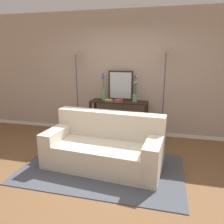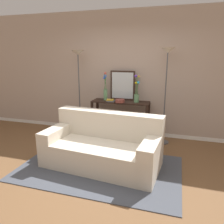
% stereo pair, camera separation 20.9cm
% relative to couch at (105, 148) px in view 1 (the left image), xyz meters
% --- Properties ---
extents(ground_plane, '(16.00, 16.00, 0.02)m').
position_rel_couch_xyz_m(ground_plane, '(0.03, -0.39, -0.32)').
color(ground_plane, brown).
extents(back_wall, '(12.00, 0.15, 2.80)m').
position_rel_couch_xyz_m(back_wall, '(0.03, 1.71, 1.09)').
color(back_wall, white).
rests_on(back_wall, ground).
extents(area_rug, '(2.63, 1.62, 0.01)m').
position_rel_couch_xyz_m(area_rug, '(-0.01, -0.16, -0.31)').
color(area_rug, '#474C56').
rests_on(area_rug, ground).
extents(couch, '(2.00, 1.08, 0.88)m').
position_rel_couch_xyz_m(couch, '(0.00, 0.00, 0.00)').
color(couch, beige).
rests_on(couch, ground).
extents(console_table, '(1.28, 0.39, 0.84)m').
position_rel_couch_xyz_m(console_table, '(-0.05, 1.35, 0.27)').
color(console_table, black).
rests_on(console_table, ground).
extents(floor_lamp_left, '(0.28, 0.28, 1.94)m').
position_rel_couch_xyz_m(floor_lamp_left, '(-1.01, 1.29, 1.21)').
color(floor_lamp_left, '#4C4C51').
rests_on(floor_lamp_left, ground).
extents(floor_lamp_right, '(0.28, 0.28, 1.98)m').
position_rel_couch_xyz_m(floor_lamp_right, '(0.91, 1.29, 1.24)').
color(floor_lamp_right, '#4C4C51').
rests_on(floor_lamp_right, ground).
extents(wall_mirror, '(0.56, 0.02, 0.65)m').
position_rel_couch_xyz_m(wall_mirror, '(-0.05, 1.52, 0.86)').
color(wall_mirror, black).
rests_on(wall_mirror, console_table).
extents(vase_tall_flowers, '(0.10, 0.13, 0.63)m').
position_rel_couch_xyz_m(vase_tall_flowers, '(-0.41, 1.38, 0.79)').
color(vase_tall_flowers, '#669E6B').
rests_on(vase_tall_flowers, console_table).
extents(vase_short_flowers, '(0.12, 0.12, 0.59)m').
position_rel_couch_xyz_m(vase_short_flowers, '(0.31, 1.34, 0.73)').
color(vase_short_flowers, '#669E6B').
rests_on(vase_short_flowers, console_table).
extents(fruit_bowl, '(0.20, 0.20, 0.07)m').
position_rel_couch_xyz_m(fruit_bowl, '(-0.03, 1.22, 0.57)').
color(fruit_bowl, brown).
rests_on(fruit_bowl, console_table).
extents(book_stack, '(0.19, 0.16, 0.05)m').
position_rel_couch_xyz_m(book_stack, '(-0.25, 1.24, 0.56)').
color(book_stack, slate).
rests_on(book_stack, console_table).
extents(book_row_under_console, '(0.42, 0.17, 0.13)m').
position_rel_couch_xyz_m(book_row_under_console, '(-0.36, 1.35, -0.25)').
color(book_row_under_console, silver).
rests_on(book_row_under_console, ground).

